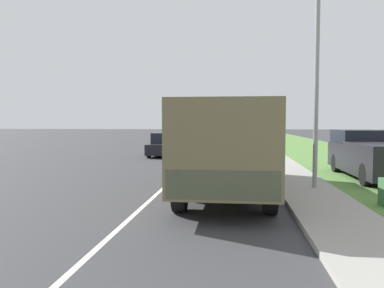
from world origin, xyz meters
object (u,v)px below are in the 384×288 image
(car_second_ahead, at_px, (186,139))
(lamp_post, at_px, (309,67))
(military_truck, at_px, (227,143))
(car_third_ahead, at_px, (200,135))
(car_nearest_ahead, at_px, (165,146))
(pickup_truck, at_px, (371,155))

(car_second_ahead, distance_m, lamp_post, 21.13)
(military_truck, distance_m, car_third_ahead, 31.06)
(military_truck, bearing_deg, car_third_ahead, 96.87)
(military_truck, height_order, car_nearest_ahead, military_truck)
(pickup_truck, relative_size, lamp_post, 0.91)
(car_second_ahead, xyz_separation_m, pickup_truck, (9.31, -16.89, 0.14))
(military_truck, height_order, car_second_ahead, military_truck)
(car_second_ahead, height_order, pickup_truck, pickup_truck)
(car_nearest_ahead, height_order, car_second_ahead, car_second_ahead)
(lamp_post, bearing_deg, car_third_ahead, 101.58)
(car_second_ahead, xyz_separation_m, lamp_post, (6.39, -19.91, 3.05))
(car_second_ahead, distance_m, car_third_ahead, 10.24)
(military_truck, bearing_deg, car_second_ahead, 100.79)
(car_nearest_ahead, distance_m, lamp_post, 13.78)
(car_third_ahead, xyz_separation_m, lamp_post, (6.18, -30.15, 3.06))
(military_truck, distance_m, lamp_post, 3.43)
(military_truck, bearing_deg, lamp_post, 15.27)
(pickup_truck, bearing_deg, car_second_ahead, 118.85)
(military_truck, distance_m, car_nearest_ahead, 13.04)
(pickup_truck, bearing_deg, car_third_ahead, 108.53)
(pickup_truck, bearing_deg, military_truck, -145.52)
(military_truck, xyz_separation_m, lamp_post, (2.46, 0.67, 2.29))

